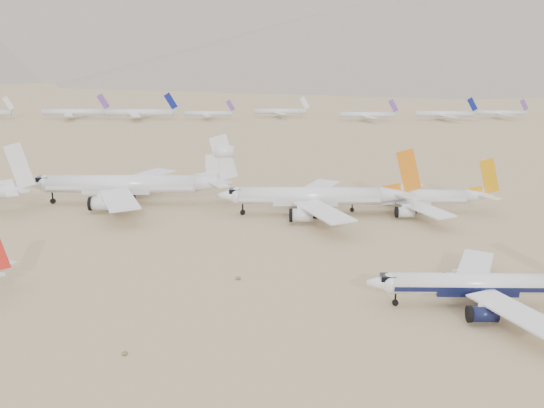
# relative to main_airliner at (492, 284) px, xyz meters

# --- Properties ---
(ground) EXTENTS (7000.00, 7000.00, 0.00)m
(ground) POSITION_rel_main_airliner_xyz_m (-12.32, -2.88, -3.85)
(ground) COLOR #876B4F
(ground) RESTS_ON ground
(main_airliner) EXTENTS (39.65, 38.73, 13.99)m
(main_airliner) POSITION_rel_main_airliner_xyz_m (0.00, 0.00, 0.00)
(main_airliner) COLOR silver
(main_airliner) RESTS_ON ground
(row2_gold_tail) EXTENTS (41.11, 40.21, 14.64)m
(row2_gold_tail) POSITION_rel_main_airliner_xyz_m (0.08, 61.60, 0.25)
(row2_gold_tail) COLOR silver
(row2_gold_tail) RESTS_ON ground
(row2_orange_tail) EXTENTS (49.33, 48.26, 17.60)m
(row2_orange_tail) POSITION_rel_main_airliner_xyz_m (-25.52, 58.09, 1.09)
(row2_orange_tail) COLOR silver
(row2_orange_tail) RESTS_ON ground
(row2_white_trijet) EXTENTS (55.74, 54.47, 19.75)m
(row2_white_trijet) POSITION_rel_main_airliner_xyz_m (-76.14, 69.15, 1.87)
(row2_white_trijet) COLOR silver
(row2_white_trijet) RESTS_ON ground
(distant_storage_row) EXTENTS (631.63, 56.95, 14.81)m
(distant_storage_row) POSITION_rel_main_airliner_xyz_m (33.36, 293.12, 0.53)
(distant_storage_row) COLOR silver
(distant_storage_row) RESTS_ON ground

